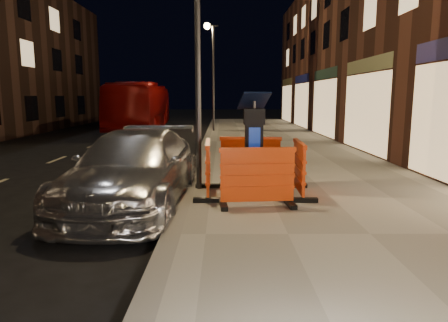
{
  "coord_description": "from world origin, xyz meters",
  "views": [
    {
      "loc": [
        0.77,
        -5.74,
        2.2
      ],
      "look_at": [
        0.8,
        1.0,
        1.1
      ],
      "focal_mm": 32.0,
      "sensor_mm": 36.0,
      "label": 1
    }
  ],
  "objects_px": {
    "barrier_front": "(257,177)",
    "car_red": "(142,173)",
    "car_silver": "(136,205)",
    "barrier_bldgside": "(299,168)",
    "parking_kiosk": "(254,147)",
    "barrier_kerbside": "(208,168)",
    "barrier_back": "(250,161)",
    "bus_doubledecker": "(142,130)"
  },
  "relations": [
    {
      "from": "bus_doubledecker",
      "to": "barrier_back",
      "type": "bearing_deg",
      "value": -72.71
    },
    {
      "from": "car_silver",
      "to": "bus_doubledecker",
      "type": "height_order",
      "value": "bus_doubledecker"
    },
    {
      "from": "car_silver",
      "to": "parking_kiosk",
      "type": "bearing_deg",
      "value": 9.39
    },
    {
      "from": "barrier_back",
      "to": "barrier_bldgside",
      "type": "height_order",
      "value": "same"
    },
    {
      "from": "barrier_kerbside",
      "to": "car_red",
      "type": "bearing_deg",
      "value": 31.98
    },
    {
      "from": "barrier_bldgside",
      "to": "bus_doubledecker",
      "type": "bearing_deg",
      "value": 23.63
    },
    {
      "from": "barrier_front",
      "to": "barrier_back",
      "type": "xyz_separation_m",
      "value": [
        0.0,
        1.9,
        0.0
      ]
    },
    {
      "from": "barrier_bldgside",
      "to": "bus_doubledecker",
      "type": "distance_m",
      "value": 19.07
    },
    {
      "from": "barrier_back",
      "to": "car_red",
      "type": "distance_m",
      "value": 3.7
    },
    {
      "from": "parking_kiosk",
      "to": "bus_doubledecker",
      "type": "bearing_deg",
      "value": 108.91
    },
    {
      "from": "barrier_front",
      "to": "car_red",
      "type": "height_order",
      "value": "barrier_front"
    },
    {
      "from": "parking_kiosk",
      "to": "car_silver",
      "type": "height_order",
      "value": "parking_kiosk"
    },
    {
      "from": "barrier_kerbside",
      "to": "bus_doubledecker",
      "type": "height_order",
      "value": "bus_doubledecker"
    },
    {
      "from": "car_red",
      "to": "parking_kiosk",
      "type": "bearing_deg",
      "value": -43.85
    },
    {
      "from": "barrier_back",
      "to": "car_silver",
      "type": "relative_size",
      "value": 0.28
    },
    {
      "from": "parking_kiosk",
      "to": "barrier_kerbside",
      "type": "bearing_deg",
      "value": -179.43
    },
    {
      "from": "barrier_back",
      "to": "bus_doubledecker",
      "type": "distance_m",
      "value": 17.85
    },
    {
      "from": "barrier_front",
      "to": "car_silver",
      "type": "height_order",
      "value": "barrier_front"
    },
    {
      "from": "barrier_kerbside",
      "to": "car_red",
      "type": "height_order",
      "value": "barrier_kerbside"
    },
    {
      "from": "barrier_back",
      "to": "bus_doubledecker",
      "type": "relative_size",
      "value": 0.13
    },
    {
      "from": "barrier_bldgside",
      "to": "bus_doubledecker",
      "type": "relative_size",
      "value": 0.13
    },
    {
      "from": "parking_kiosk",
      "to": "barrier_back",
      "type": "xyz_separation_m",
      "value": [
        0.0,
        0.95,
        -0.44
      ]
    },
    {
      "from": "parking_kiosk",
      "to": "barrier_front",
      "type": "relative_size",
      "value": 1.4
    },
    {
      "from": "barrier_back",
      "to": "bus_doubledecker",
      "type": "height_order",
      "value": "bus_doubledecker"
    },
    {
      "from": "barrier_back",
      "to": "car_red",
      "type": "bearing_deg",
      "value": 148.21
    },
    {
      "from": "parking_kiosk",
      "to": "barrier_front",
      "type": "bearing_deg",
      "value": -89.43
    },
    {
      "from": "barrier_bldgside",
      "to": "car_silver",
      "type": "xyz_separation_m",
      "value": [
        -3.38,
        -0.26,
        -0.71
      ]
    },
    {
      "from": "barrier_front",
      "to": "bus_doubledecker",
      "type": "xyz_separation_m",
      "value": [
        -5.9,
        18.73,
        -0.71
      ]
    },
    {
      "from": "car_silver",
      "to": "car_red",
      "type": "height_order",
      "value": "car_silver"
    },
    {
      "from": "car_silver",
      "to": "barrier_front",
      "type": "bearing_deg",
      "value": -12.56
    },
    {
      "from": "barrier_bldgside",
      "to": "car_red",
      "type": "distance_m",
      "value": 5.01
    },
    {
      "from": "barrier_front",
      "to": "car_red",
      "type": "bearing_deg",
      "value": 122.09
    },
    {
      "from": "parking_kiosk",
      "to": "car_silver",
      "type": "distance_m",
      "value": 2.7
    },
    {
      "from": "barrier_front",
      "to": "barrier_bldgside",
      "type": "distance_m",
      "value": 1.34
    },
    {
      "from": "parking_kiosk",
      "to": "barrier_front",
      "type": "xyz_separation_m",
      "value": [
        0.0,
        -0.95,
        -0.44
      ]
    },
    {
      "from": "barrier_back",
      "to": "barrier_bldgside",
      "type": "distance_m",
      "value": 1.34
    },
    {
      "from": "barrier_front",
      "to": "car_silver",
      "type": "relative_size",
      "value": 0.28
    },
    {
      "from": "parking_kiosk",
      "to": "barrier_kerbside",
      "type": "height_order",
      "value": "parking_kiosk"
    },
    {
      "from": "barrier_front",
      "to": "barrier_bldgside",
      "type": "bearing_deg",
      "value": 40.57
    },
    {
      "from": "barrier_bldgside",
      "to": "parking_kiosk",
      "type": "bearing_deg",
      "value": 92.57
    },
    {
      "from": "parking_kiosk",
      "to": "barrier_back",
      "type": "height_order",
      "value": "parking_kiosk"
    },
    {
      "from": "parking_kiosk",
      "to": "barrier_bldgside",
      "type": "relative_size",
      "value": 1.4
    }
  ]
}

